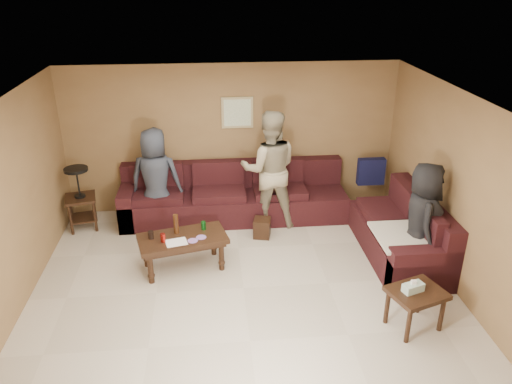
% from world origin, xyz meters
% --- Properties ---
extents(room, '(5.60, 5.50, 2.50)m').
position_xyz_m(room, '(0.00, 0.00, 1.66)').
color(room, beige).
rests_on(room, ground).
extents(sectional_sofa, '(4.65, 2.90, 0.97)m').
position_xyz_m(sectional_sofa, '(0.81, 1.52, 0.33)').
color(sectional_sofa, '#341115').
rests_on(sectional_sofa, ground).
extents(coffee_table, '(1.30, 0.86, 0.78)m').
position_xyz_m(coffee_table, '(-0.80, 0.57, 0.42)').
color(coffee_table, black).
rests_on(coffee_table, ground).
extents(end_table_left, '(0.54, 0.54, 1.04)m').
position_xyz_m(end_table_left, '(-2.45, 1.92, 0.54)').
color(end_table_left, black).
rests_on(end_table_left, ground).
extents(side_table_right, '(0.73, 0.66, 0.64)m').
position_xyz_m(side_table_right, '(1.92, -0.95, 0.43)').
color(side_table_right, black).
rests_on(side_table_right, ground).
extents(waste_bin, '(0.30, 0.30, 0.30)m').
position_xyz_m(waste_bin, '(0.39, 1.36, 0.15)').
color(waste_bin, black).
rests_on(waste_bin, ground).
extents(wall_art, '(0.52, 0.04, 0.52)m').
position_xyz_m(wall_art, '(0.10, 2.48, 1.70)').
color(wall_art, tan).
rests_on(wall_art, ground).
extents(person_left, '(0.86, 0.61, 1.65)m').
position_xyz_m(person_left, '(-1.24, 1.89, 0.82)').
color(person_left, '#2B313C').
rests_on(person_left, ground).
extents(person_middle, '(0.97, 0.77, 1.90)m').
position_xyz_m(person_middle, '(0.56, 1.81, 0.95)').
color(person_middle, gray).
rests_on(person_middle, ground).
extents(person_right, '(0.66, 0.87, 1.60)m').
position_xyz_m(person_right, '(2.40, 0.18, 0.80)').
color(person_right, black).
rests_on(person_right, ground).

